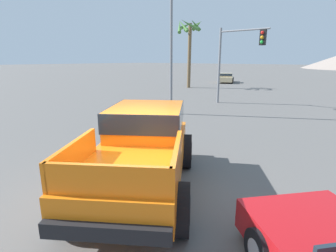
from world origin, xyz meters
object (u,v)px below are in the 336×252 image
at_px(parked_car_tan, 226,78).
at_px(traffic_light_main, 238,51).
at_px(street_lamp_post, 171,25).
at_px(orange_pickup_truck, 143,143).
at_px(palm_tree_tall, 189,36).

xyz_separation_m(parked_car_tan, traffic_light_main, (8.52, -15.31, 2.87)).
bearing_deg(parked_car_tan, street_lamp_post, -94.87).
bearing_deg(traffic_light_main, orange_pickup_truck, -74.65).
relative_size(parked_car_tan, street_lamp_post, 0.59).
xyz_separation_m(orange_pickup_truck, palm_tree_tall, (-12.06, 19.18, 4.20)).
relative_size(traffic_light_main, street_lamp_post, 0.64).
xyz_separation_m(orange_pickup_truck, street_lamp_post, (-4.82, 7.13, 3.65)).
bearing_deg(palm_tree_tall, orange_pickup_truck, -57.83).
height_order(traffic_light_main, palm_tree_tall, palm_tree_tall).
bearing_deg(orange_pickup_truck, palm_tree_tall, 88.48).
bearing_deg(orange_pickup_truck, street_lamp_post, 90.36).
distance_m(parked_car_tan, street_lamp_post, 21.98).
distance_m(orange_pickup_truck, traffic_light_main, 12.92).
distance_m(orange_pickup_truck, palm_tree_tall, 23.04).
relative_size(parked_car_tan, palm_tree_tall, 0.67).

